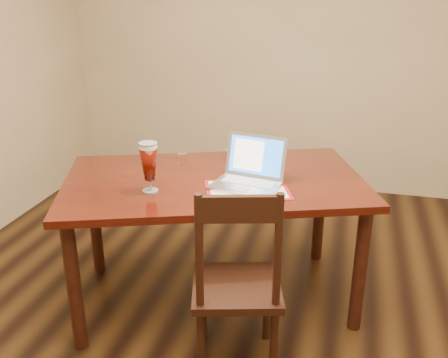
# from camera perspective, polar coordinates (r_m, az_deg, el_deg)

# --- Properties ---
(ground) EXTENTS (5.00, 5.00, 0.00)m
(ground) POSITION_cam_1_polar(r_m,az_deg,el_deg) (2.90, 2.37, -19.01)
(ground) COLOR black
(ground) RESTS_ON ground
(room_shell) EXTENTS (4.51, 5.01, 2.71)m
(room_shell) POSITION_cam_1_polar(r_m,az_deg,el_deg) (2.21, 3.10, 18.32)
(room_shell) COLOR tan
(room_shell) RESTS_ON ground
(dining_table) EXTENTS (1.97, 1.52, 1.10)m
(dining_table) POSITION_cam_1_polar(r_m,az_deg,el_deg) (2.96, -1.16, -1.59)
(dining_table) COLOR #451409
(dining_table) RESTS_ON ground
(dining_chair) EXTENTS (0.54, 0.52, 1.04)m
(dining_chair) POSITION_cam_1_polar(r_m,az_deg,el_deg) (2.53, 1.48, -12.05)
(dining_chair) COLOR black
(dining_chair) RESTS_ON ground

